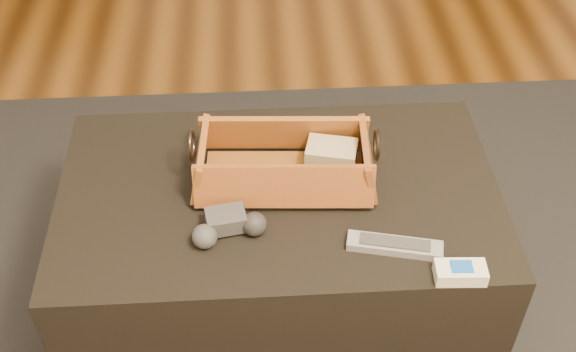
{
  "coord_description": "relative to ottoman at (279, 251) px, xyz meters",
  "views": [
    {
      "loc": [
        0.0,
        -0.84,
        1.57
      ],
      "look_at": [
        0.07,
        0.31,
        0.49
      ],
      "focal_mm": 45.0,
      "sensor_mm": 36.0,
      "label": 1
    }
  ],
  "objects": [
    {
      "name": "area_rug",
      "position": [
        0.0,
        -0.05,
        -0.22
      ],
      "size": [
        2.6,
        2.0,
        0.01
      ],
      "primitive_type": "cube",
      "color": "black",
      "rests_on": "floor"
    },
    {
      "name": "ottoman",
      "position": [
        0.0,
        0.0,
        0.0
      ],
      "size": [
        1.0,
        0.6,
        0.42
      ],
      "primitive_type": "cube",
      "color": "black",
      "rests_on": "area_rug"
    },
    {
      "name": "tv_remote",
      "position": [
        -0.01,
        0.02,
        0.24
      ],
      "size": [
        0.22,
        0.06,
        0.02
      ],
      "primitive_type": "cube",
      "rotation": [
        0.0,
        0.0,
        0.05
      ],
      "color": "black",
      "rests_on": "wicker_basket"
    },
    {
      "name": "cloth_bundle",
      "position": [
        0.12,
        0.06,
        0.26
      ],
      "size": [
        0.13,
        0.1,
        0.06
      ],
      "primitive_type": "cube",
      "rotation": [
        0.0,
        0.0,
        -0.23
      ],
      "color": "#C8B58A",
      "rests_on": "wicker_basket"
    },
    {
      "name": "wicker_basket",
      "position": [
        0.01,
        0.03,
        0.26
      ],
      "size": [
        0.42,
        0.24,
        0.14
      ],
      "color": "#A86D26",
      "rests_on": "ottoman"
    },
    {
      "name": "game_controller",
      "position": [
        -0.11,
        -0.13,
        0.24
      ],
      "size": [
        0.17,
        0.11,
        0.05
      ],
      "color": "#363639",
      "rests_on": "ottoman"
    },
    {
      "name": "silver_remote",
      "position": [
        0.23,
        -0.19,
        0.22
      ],
      "size": [
        0.2,
        0.09,
        0.02
      ],
      "color": "gray",
      "rests_on": "ottoman"
    },
    {
      "name": "cream_gadget",
      "position": [
        0.35,
        -0.27,
        0.23
      ],
      "size": [
        0.1,
        0.06,
        0.04
      ],
      "color": "silver",
      "rests_on": "ottoman"
    }
  ]
}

